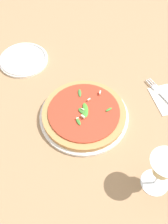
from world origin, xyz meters
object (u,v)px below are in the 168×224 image
Objects in this scene: fork at (165,97)px; side_plate_white at (24,59)px; wine_glass at (163,168)px; pizza_arugula_main at (84,114)px.

side_plate_white reaches higher than fork.
wine_glass is at bearing 135.73° from fork.
fork is (0.32, -0.10, -0.10)m from wine_glass.
pizza_arugula_main is at bearing -140.66° from side_plate_white.
fork is (0.07, -0.30, -0.01)m from pizza_arugula_main.
fork is at bearing -76.47° from pizza_arugula_main.
pizza_arugula_main is 0.33m from wine_glass.
pizza_arugula_main is 0.31m from fork.
side_plate_white is at bearing 39.35° from wine_glass.
pizza_arugula_main reaches higher than side_plate_white.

